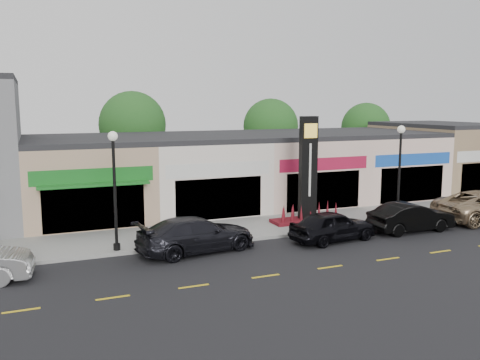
{
  "coord_description": "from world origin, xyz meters",
  "views": [
    {
      "loc": [
        -11.34,
        -20.64,
        6.83
      ],
      "look_at": [
        -1.24,
        4.0,
        2.82
      ],
      "focal_mm": 38.0,
      "sensor_mm": 36.0,
      "label": 1
    }
  ],
  "objects_px": {
    "lamp_east_near": "(400,163)",
    "car_black_conv": "(411,217)",
    "pylon_sign": "(308,185)",
    "car_black_sedan": "(333,226)",
    "car_dark_sedan": "(197,234)",
    "lamp_west_near": "(114,179)"
  },
  "relations": [
    {
      "from": "lamp_east_near",
      "to": "car_dark_sedan",
      "type": "xyz_separation_m",
      "value": [
        -12.52,
        -1.16,
        -2.65
      ]
    },
    {
      "from": "pylon_sign",
      "to": "car_black_sedan",
      "type": "xyz_separation_m",
      "value": [
        -0.63,
        -3.67,
        -1.5
      ]
    },
    {
      "from": "lamp_west_near",
      "to": "lamp_east_near",
      "type": "distance_m",
      "value": 16.0
    },
    {
      "from": "car_dark_sedan",
      "to": "car_black_conv",
      "type": "relative_size",
      "value": 1.19
    },
    {
      "from": "lamp_east_near",
      "to": "car_black_conv",
      "type": "relative_size",
      "value": 1.15
    },
    {
      "from": "pylon_sign",
      "to": "car_black_conv",
      "type": "height_order",
      "value": "pylon_sign"
    },
    {
      "from": "pylon_sign",
      "to": "lamp_east_near",
      "type": "bearing_deg",
      "value": -18.75
    },
    {
      "from": "lamp_east_near",
      "to": "car_black_conv",
      "type": "xyz_separation_m",
      "value": [
        -0.68,
        -1.93,
        -2.69
      ]
    },
    {
      "from": "car_black_conv",
      "to": "lamp_east_near",
      "type": "bearing_deg",
      "value": -19.21
    },
    {
      "from": "car_black_sedan",
      "to": "lamp_east_near",
      "type": "bearing_deg",
      "value": -77.85
    },
    {
      "from": "car_black_conv",
      "to": "lamp_west_near",
      "type": "bearing_deg",
      "value": 82.94
    },
    {
      "from": "lamp_west_near",
      "to": "car_black_sedan",
      "type": "bearing_deg",
      "value": -10.76
    },
    {
      "from": "car_black_sedan",
      "to": "car_black_conv",
      "type": "relative_size",
      "value": 0.96
    },
    {
      "from": "lamp_west_near",
      "to": "pylon_sign",
      "type": "xyz_separation_m",
      "value": [
        11.0,
        1.7,
        -1.2
      ]
    },
    {
      "from": "car_dark_sedan",
      "to": "car_black_sedan",
      "type": "bearing_deg",
      "value": -105.91
    },
    {
      "from": "pylon_sign",
      "to": "car_black_conv",
      "type": "distance_m",
      "value": 5.84
    },
    {
      "from": "car_dark_sedan",
      "to": "car_black_conv",
      "type": "distance_m",
      "value": 11.87
    },
    {
      "from": "pylon_sign",
      "to": "car_black_sedan",
      "type": "height_order",
      "value": "pylon_sign"
    },
    {
      "from": "car_dark_sedan",
      "to": "car_black_conv",
      "type": "xyz_separation_m",
      "value": [
        11.84,
        -0.76,
        -0.04
      ]
    },
    {
      "from": "car_dark_sedan",
      "to": "car_black_conv",
      "type": "bearing_deg",
      "value": -102.93
    },
    {
      "from": "lamp_west_near",
      "to": "car_black_conv",
      "type": "bearing_deg",
      "value": -7.17
    },
    {
      "from": "lamp_west_near",
      "to": "car_black_sedan",
      "type": "xyz_separation_m",
      "value": [
        10.37,
        -1.97,
        -2.7
      ]
    }
  ]
}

